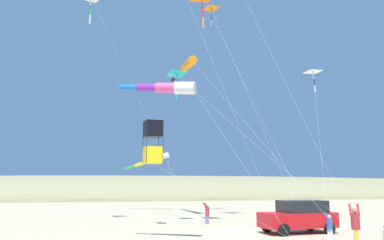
{
  "coord_description": "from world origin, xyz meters",
  "views": [
    {
      "loc": [
        -21.75,
        7.64,
        2.8
      ],
      "look_at": [
        4.74,
        2.19,
        7.3
      ],
      "focal_mm": 36.0,
      "sensor_mm": 36.0,
      "label": 1
    }
  ],
  "objects_px": {
    "person_adult_flyer": "(355,224)",
    "kite_windsock_yellow_midlevel": "(167,88)",
    "kite_windsock_purple_drifting": "(153,160)",
    "kite_windsock_long_streamer_left": "(185,68)",
    "kite_delta_rainbow_low_near": "(212,9)",
    "kite_delta_blue_topmost": "(177,74)",
    "cooler_box": "(294,225)",
    "kite_box_red_high_left": "(153,142)",
    "person_child_grey_jacket": "(330,226)",
    "person_child_green_jacket": "(207,212)",
    "parked_car": "(299,216)",
    "kite_delta_checkered_midright": "(313,72)"
  },
  "relations": [
    {
      "from": "kite_delta_blue_topmost",
      "to": "person_child_green_jacket",
      "type": "bearing_deg",
      "value": -77.5
    },
    {
      "from": "kite_box_red_high_left",
      "to": "kite_windsock_long_streamer_left",
      "type": "distance_m",
      "value": 19.15
    },
    {
      "from": "kite_windsock_yellow_midlevel",
      "to": "kite_delta_blue_topmost",
      "type": "bearing_deg",
      "value": -12.52
    },
    {
      "from": "kite_windsock_purple_drifting",
      "to": "kite_windsock_long_streamer_left",
      "type": "bearing_deg",
      "value": -168.52
    },
    {
      "from": "kite_box_red_high_left",
      "to": "kite_windsock_long_streamer_left",
      "type": "height_order",
      "value": "kite_windsock_long_streamer_left"
    },
    {
      "from": "kite_delta_blue_topmost",
      "to": "kite_delta_checkered_midright",
      "type": "height_order",
      "value": "kite_delta_checkered_midright"
    },
    {
      "from": "person_child_green_jacket",
      "to": "kite_windsock_purple_drifting",
      "type": "height_order",
      "value": "kite_windsock_purple_drifting"
    },
    {
      "from": "kite_delta_blue_topmost",
      "to": "person_adult_flyer",
      "type": "bearing_deg",
      "value": -150.62
    },
    {
      "from": "person_adult_flyer",
      "to": "kite_box_red_high_left",
      "type": "bearing_deg",
      "value": 87.0
    },
    {
      "from": "kite_windsock_long_streamer_left",
      "to": "cooler_box",
      "type": "bearing_deg",
      "value": -149.6
    },
    {
      "from": "cooler_box",
      "to": "kite_box_red_high_left",
      "type": "xyz_separation_m",
      "value": [
        -7.34,
        9.84,
        4.33
      ]
    },
    {
      "from": "person_child_green_jacket",
      "to": "person_adult_flyer",
      "type": "bearing_deg",
      "value": -161.26
    },
    {
      "from": "kite_windsock_purple_drifting",
      "to": "kite_windsock_yellow_midlevel",
      "type": "bearing_deg",
      "value": 175.8
    },
    {
      "from": "person_child_grey_jacket",
      "to": "person_adult_flyer",
      "type": "bearing_deg",
      "value": -178.2
    },
    {
      "from": "cooler_box",
      "to": "kite_box_red_high_left",
      "type": "bearing_deg",
      "value": 126.72
    },
    {
      "from": "kite_windsock_long_streamer_left",
      "to": "kite_windsock_purple_drifting",
      "type": "relative_size",
      "value": 1.44
    },
    {
      "from": "person_adult_flyer",
      "to": "person_child_green_jacket",
      "type": "distance_m",
      "value": 12.14
    },
    {
      "from": "person_child_grey_jacket",
      "to": "kite_delta_checkered_midright",
      "type": "xyz_separation_m",
      "value": [
        11.61,
        -6.17,
        11.54
      ]
    },
    {
      "from": "kite_windsock_long_streamer_left",
      "to": "kite_windsock_purple_drifting",
      "type": "xyz_separation_m",
      "value": [
        9.01,
        1.83,
        -7.71
      ]
    },
    {
      "from": "parked_car",
      "to": "person_child_green_jacket",
      "type": "xyz_separation_m",
      "value": [
        5.98,
        3.99,
        -0.13
      ]
    },
    {
      "from": "person_child_green_jacket",
      "to": "kite_delta_rainbow_low_near",
      "type": "bearing_deg",
      "value": -18.61
    },
    {
      "from": "person_child_green_jacket",
      "to": "kite_box_red_high_left",
      "type": "bearing_deg",
      "value": 155.43
    },
    {
      "from": "person_child_green_jacket",
      "to": "kite_box_red_high_left",
      "type": "xyz_separation_m",
      "value": [
        -11.03,
        5.04,
        3.72
      ]
    },
    {
      "from": "kite_windsock_long_streamer_left",
      "to": "kite_delta_checkered_midright",
      "type": "relative_size",
      "value": 1.64
    },
    {
      "from": "kite_delta_rainbow_low_near",
      "to": "parked_car",
      "type": "bearing_deg",
      "value": -171.9
    },
    {
      "from": "person_adult_flyer",
      "to": "kite_delta_checkered_midright",
      "type": "bearing_deg",
      "value": -24.13
    },
    {
      "from": "parked_car",
      "to": "cooler_box",
      "type": "xyz_separation_m",
      "value": [
        2.3,
        -0.81,
        -0.74
      ]
    },
    {
      "from": "person_child_grey_jacket",
      "to": "kite_windsock_purple_drifting",
      "type": "distance_m",
      "value": 25.26
    },
    {
      "from": "cooler_box",
      "to": "kite_windsock_long_streamer_left",
      "type": "xyz_separation_m",
      "value": [
        9.23,
        5.41,
        12.84
      ]
    },
    {
      "from": "kite_delta_rainbow_low_near",
      "to": "kite_windsock_long_streamer_left",
      "type": "distance_m",
      "value": 7.04
    },
    {
      "from": "person_child_green_jacket",
      "to": "person_child_grey_jacket",
      "type": "distance_m",
      "value": 10.23
    },
    {
      "from": "kite_delta_blue_topmost",
      "to": "cooler_box",
      "type": "bearing_deg",
      "value": -114.14
    },
    {
      "from": "cooler_box",
      "to": "kite_delta_checkered_midright",
      "type": "relative_size",
      "value": 0.05
    },
    {
      "from": "kite_delta_rainbow_low_near",
      "to": "kite_windsock_long_streamer_left",
      "type": "xyz_separation_m",
      "value": [
        -1.02,
        2.82,
        -6.37
      ]
    },
    {
      "from": "person_adult_flyer",
      "to": "kite_windsock_long_streamer_left",
      "type": "relative_size",
      "value": 0.09
    },
    {
      "from": "kite_delta_rainbow_low_near",
      "to": "kite_delta_checkered_midright",
      "type": "distance_m",
      "value": 11.44
    },
    {
      "from": "person_adult_flyer",
      "to": "kite_box_red_high_left",
      "type": "height_order",
      "value": "kite_box_red_high_left"
    },
    {
      "from": "cooler_box",
      "to": "kite_delta_rainbow_low_near",
      "type": "relative_size",
      "value": 0.03
    },
    {
      "from": "cooler_box",
      "to": "kite_windsock_purple_drifting",
      "type": "relative_size",
      "value": 0.04
    },
    {
      "from": "person_adult_flyer",
      "to": "kite_windsock_yellow_midlevel",
      "type": "relative_size",
      "value": 0.25
    },
    {
      "from": "cooler_box",
      "to": "kite_windsock_purple_drifting",
      "type": "xyz_separation_m",
      "value": [
        18.24,
        7.24,
        5.13
      ]
    },
    {
      "from": "person_child_green_jacket",
      "to": "person_child_grey_jacket",
      "type": "bearing_deg",
      "value": -157.97
    },
    {
      "from": "kite_delta_blue_topmost",
      "to": "kite_windsock_yellow_midlevel",
      "type": "xyz_separation_m",
      "value": [
        -8.49,
        1.89,
        -3.21
      ]
    },
    {
      "from": "cooler_box",
      "to": "person_child_grey_jacket",
      "type": "xyz_separation_m",
      "value": [
        -5.8,
        0.97,
        0.57
      ]
    },
    {
      "from": "person_child_green_jacket",
      "to": "kite_delta_checkered_midright",
      "type": "bearing_deg",
      "value": -77.98
    },
    {
      "from": "person_child_grey_jacket",
      "to": "kite_delta_blue_topmost",
      "type": "bearing_deg",
      "value": 34.31
    },
    {
      "from": "person_child_grey_jacket",
      "to": "cooler_box",
      "type": "bearing_deg",
      "value": -9.46
    },
    {
      "from": "parked_car",
      "to": "kite_windsock_yellow_midlevel",
      "type": "height_order",
      "value": "kite_windsock_yellow_midlevel"
    },
    {
      "from": "kite_windsock_long_streamer_left",
      "to": "kite_windsock_yellow_midlevel",
      "type": "distance_m",
      "value": 16.0
    },
    {
      "from": "kite_delta_blue_topmost",
      "to": "kite_windsock_long_streamer_left",
      "type": "bearing_deg",
      "value": -15.48
    }
  ]
}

